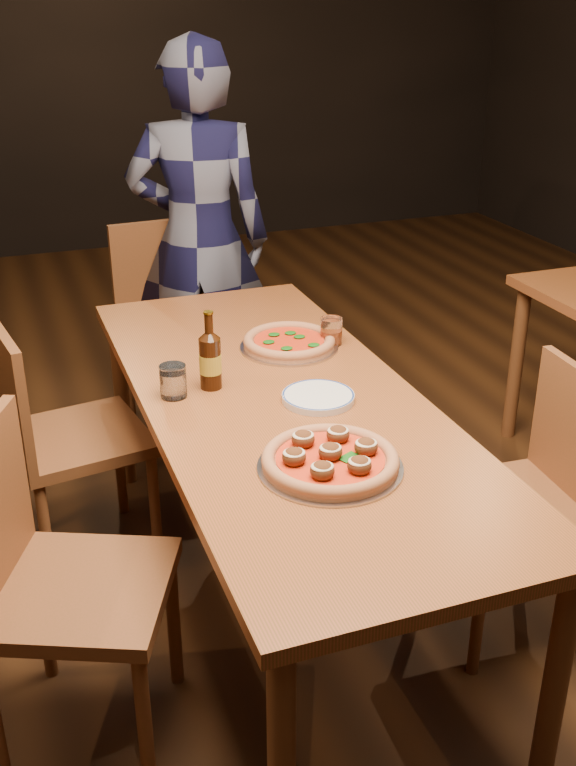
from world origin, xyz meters
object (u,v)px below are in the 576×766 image
object	(u,v)px
plate_stack	(318,397)
chair_main_e	(511,503)
chair_main_nw	(80,588)
beer_bottle	(210,361)
table_main	(282,419)
diner	(199,240)
pizza_meatball	(330,459)
chair_end	(178,330)
water_glass	(173,381)
pizza_margherita	(289,342)
amber_glass	(331,331)
chair_main_sw	(79,436)

from	to	relation	value
plate_stack	chair_main_e	bearing A→B (deg)	-28.49
chair_main_nw	beer_bottle	xyz separation A→B (m)	(0.49, 0.47, 0.36)
table_main	diner	xyz separation A→B (m)	(0.12, 1.42, 0.17)
chair_main_nw	plate_stack	distance (m)	0.85
chair_main_nw	pizza_meatball	world-z (taller)	chair_main_nw
beer_bottle	chair_end	bearing A→B (deg)	82.19
table_main	plate_stack	distance (m)	0.14
chair_main_nw	diner	bearing A→B (deg)	-0.36
table_main	chair_end	distance (m)	1.33
diner	chair_end	bearing A→B (deg)	55.82
chair_main_nw	water_glass	bearing A→B (deg)	-15.15
table_main	pizza_meatball	world-z (taller)	pizza_meatball
pizza_margherita	plate_stack	distance (m)	0.42
water_glass	amber_glass	world-z (taller)	water_glass
table_main	pizza_margherita	distance (m)	0.40
chair_main_nw	pizza_margherita	size ratio (longest dim) A/B	2.85
chair_main_nw	chair_main_sw	world-z (taller)	chair_main_nw
table_main	chair_main_e	bearing A→B (deg)	-28.74
water_glass	plate_stack	bearing A→B (deg)	-23.99
chair_main_nw	amber_glass	distance (m)	1.22
pizza_margherita	amber_glass	xyz separation A→B (m)	(0.15, -0.02, 0.03)
chair_main_e	chair_end	distance (m)	1.77
chair_end	pizza_margherita	xyz separation A→B (m)	(0.17, -0.96, 0.29)
pizza_meatball	water_glass	xyz separation A→B (m)	(-0.28, 0.55, 0.02)
chair_main_nw	diner	world-z (taller)	diner
table_main	beer_bottle	size ratio (longest dim) A/B	8.37
amber_glass	diner	bearing A→B (deg)	99.25
chair_main_sw	pizza_meatball	size ratio (longest dim) A/B	2.52
table_main	chair_main_nw	xyz separation A→B (m)	(-0.66, -0.33, -0.20)
water_glass	chair_end	bearing A→B (deg)	76.73
table_main	chair_main_e	distance (m)	0.73
amber_glass	pizza_margherita	bearing A→B (deg)	174.08
chair_main_nw	water_glass	world-z (taller)	chair_main_nw
amber_glass	beer_bottle	bearing A→B (deg)	-157.47
chair_main_nw	chair_end	world-z (taller)	chair_end
chair_end	pizza_meatball	bearing A→B (deg)	-93.91
chair_main_nw	pizza_margherita	distance (m)	1.11
chair_main_nw	pizza_meatball	size ratio (longest dim) A/B	2.55
pizza_meatball	pizza_margherita	size ratio (longest dim) A/B	1.12
plate_stack	chair_main_nw	bearing A→B (deg)	-160.06
table_main	beer_bottle	world-z (taller)	beer_bottle
chair_main_e	pizza_margherita	xyz separation A→B (m)	(-0.46, 0.69, 0.32)
chair_end	diner	distance (m)	0.41
beer_bottle	pizza_meatball	bearing A→B (deg)	-74.86
chair_end	pizza_meatball	world-z (taller)	chair_end
pizza_margherita	water_glass	distance (m)	0.51
pizza_meatball	diner	bearing A→B (deg)	85.41
pizza_meatball	amber_glass	distance (m)	0.83
chair_main_nw	pizza_meatball	xyz separation A→B (m)	(0.64, -0.10, 0.30)
table_main	beer_bottle	distance (m)	0.28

